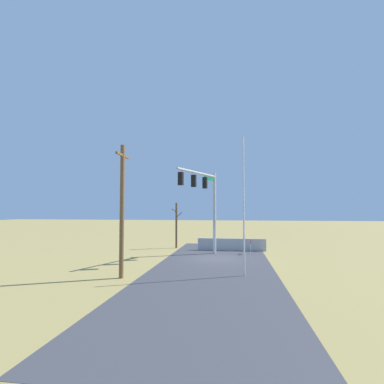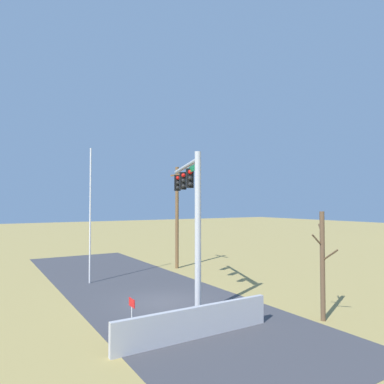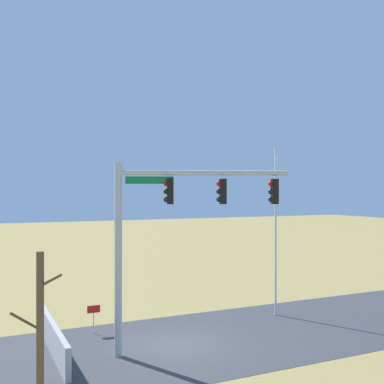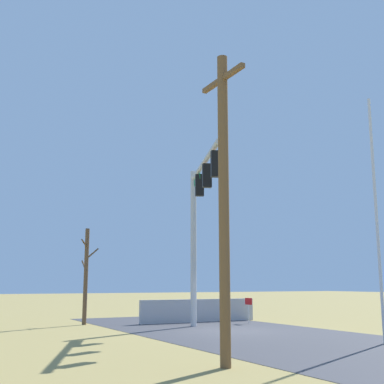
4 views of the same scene
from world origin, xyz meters
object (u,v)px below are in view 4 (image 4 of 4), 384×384
flagpole (376,216)px  bare_tree (86,275)px  open_sign (249,305)px  signal_mast (199,209)px  utility_pole (224,197)px

flagpole → bare_tree: flagpole is taller
flagpole → open_sign: bearing=-5.2°
signal_mast → utility_pole: 9.49m
utility_pole → open_sign: size_ratio=6.29×
open_sign → bare_tree: bearing=66.7°
utility_pole → bare_tree: size_ratio=1.69×
flagpole → utility_pole: size_ratio=1.08×
signal_mast → utility_pole: size_ratio=0.94×
bare_tree → open_sign: 8.01m
signal_mast → open_sign: (1.92, -3.79, -4.18)m
flagpole → open_sign: 9.50m
open_sign → flagpole: bearing=174.8°
flagpole → utility_pole: flagpole is taller
utility_pole → bare_tree: (13.56, -0.57, -1.67)m
flagpole → signal_mast: bearing=23.1°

